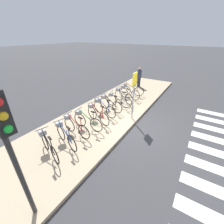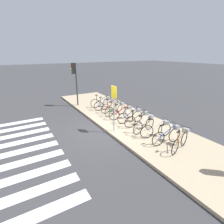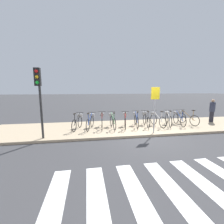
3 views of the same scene
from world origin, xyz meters
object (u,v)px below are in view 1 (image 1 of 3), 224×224
parked_bicycle_1 (65,135)px  parked_bicycle_10 (131,89)px  parked_bicycle_2 (75,125)px  sign_post (134,89)px  parked_bicycle_9 (128,92)px  pedestrian (139,77)px  parked_bicycle_4 (97,113)px  parked_bicycle_6 (109,103)px  parked_bicycle_8 (123,95)px  parked_bicycle_5 (103,107)px  parked_bicycle_3 (86,120)px  parked_bicycle_0 (48,144)px  parked_bicycle_7 (117,100)px  traffic_light (8,139)px

parked_bicycle_1 → parked_bicycle_10: (6.11, 0.11, 0.00)m
parked_bicycle_2 → sign_post: bearing=-30.5°
parked_bicycle_2 → parked_bicycle_9: same height
parked_bicycle_1 → pedestrian: bearing=3.0°
parked_bicycle_1 → parked_bicycle_10: bearing=1.1°
parked_bicycle_4 → parked_bicycle_6: (1.35, 0.14, 0.00)m
parked_bicycle_8 → parked_bicycle_5: bearing=178.8°
parked_bicycle_4 → parked_bicycle_10: size_ratio=1.02×
parked_bicycle_6 → parked_bicycle_3: bearing=-177.1°
parked_bicycle_0 → parked_bicycle_10: (6.82, 0.05, 0.00)m
parked_bicycle_7 → parked_bicycle_8: (0.79, 0.08, 0.00)m
parked_bicycle_10 → parked_bicycle_8: bearing=-178.7°
parked_bicycle_0 → parked_bicycle_5: (3.45, 0.07, 0.00)m
parked_bicycle_2 → parked_bicycle_9: size_ratio=1.00×
sign_post → traffic_light: bearing=-179.4°
parked_bicycle_9 → parked_bicycle_1: bearing=-179.5°
parked_bicycle_6 → parked_bicycle_7: same height
parked_bicycle_6 → sign_post: (-0.18, -1.49, 1.16)m
parked_bicycle_1 → sign_post: 3.65m
parked_bicycle_8 → parked_bicycle_2: bearing=179.3°
parked_bicycle_1 → parked_bicycle_0: bearing=175.3°
parked_bicycle_10 → traffic_light: 8.64m
parked_bicycle_3 → traffic_light: size_ratio=0.50×
parked_bicycle_10 → parked_bicycle_0: bearing=-179.5°
parked_bicycle_2 → traffic_light: (-2.87, -1.54, 1.83)m
parked_bicycle_7 → parked_bicycle_2: bearing=177.8°
parked_bicycle_3 → parked_bicycle_7: bearing=-0.6°
parked_bicycle_10 → pedestrian: bearing=8.6°
parked_bicycle_2 → pedestrian: pedestrian is taller
parked_bicycle_0 → parked_bicycle_3: (1.98, -0.03, 0.00)m
parked_bicycle_6 → traffic_light: size_ratio=0.50×
parked_bicycle_2 → parked_bicycle_5: 2.07m
parked_bicycle_4 → parked_bicycle_10: same height
parked_bicycle_2 → parked_bicycle_6: 2.70m
parked_bicycle_5 → parked_bicycle_8: bearing=-1.2°
parked_bicycle_4 → parked_bicycle_0: bearing=178.7°
parked_bicycle_7 → parked_bicycle_9: 1.48m
parked_bicycle_5 → parked_bicycle_7: (1.29, -0.12, 0.00)m
parked_bicycle_8 → parked_bicycle_9: size_ratio=0.97×
parked_bicycle_2 → traffic_light: bearing=-151.8°
parked_bicycle_2 → parked_bicycle_3: bearing=-9.8°
parked_bicycle_0 → parked_bicycle_5: same height
parked_bicycle_0 → parked_bicycle_6: size_ratio=0.97×
parked_bicycle_5 → parked_bicycle_10: bearing=-0.2°
parked_bicycle_1 → parked_bicycle_8: size_ratio=1.00×
parked_bicycle_9 → traffic_light: size_ratio=0.50×
parked_bicycle_6 → parked_bicycle_9: (2.13, -0.09, 0.00)m
parked_bicycle_3 → parked_bicycle_9: same height
parked_bicycle_3 → pedestrian: size_ratio=1.01×
pedestrian → parked_bicycle_2: bearing=-177.7°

